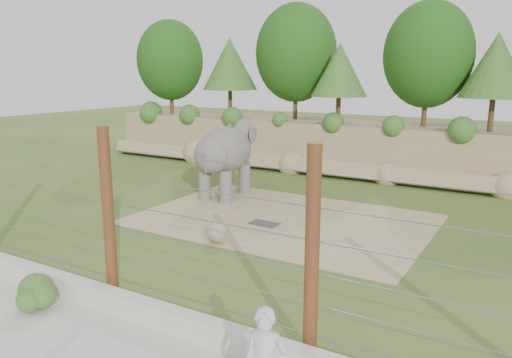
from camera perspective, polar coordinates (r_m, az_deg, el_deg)
The scene contains 10 objects.
ground at distance 15.55m, azimuth -3.80°, elevation -7.13°, with size 90.00×90.00×0.00m, color #3B5A22.
back_embankment at distance 25.95m, azimuth 13.46°, elevation 9.35°, with size 30.00×5.52×8.77m.
dirt_patch at distance 17.75m, azimuth 3.05°, elevation -4.60°, with size 10.00×7.00×0.02m, color #A1855D.
drain_grate at distance 17.14m, azimuth 1.00°, elevation -5.12°, with size 1.00×0.60×0.03m, color #262628.
elephant at distance 20.60m, azimuth -3.58°, elevation 2.07°, with size 1.60×3.73×3.02m, color #67615C, non-canonical shape.
stone_ball at distance 15.33m, azimuth -4.50°, elevation -6.08°, with size 0.64×0.64×0.64m, color gray.
retaining_wall at distance 11.99m, azimuth -17.79°, elevation -12.57°, with size 26.00×0.35×0.50m, color beige.
walkway at distance 11.05m, azimuth -25.78°, elevation -16.93°, with size 26.00×4.00×0.01m, color beige.
barrier_fence at distance 11.70m, azimuth -16.53°, elevation -3.96°, with size 20.26×0.26×4.00m.
walkway_shrub at distance 12.24m, azimuth -23.87°, elevation -11.92°, with size 0.72×0.72×0.72m, color #225819.
Camera 1 is at (8.35, -12.05, 5.19)m, focal length 35.00 mm.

